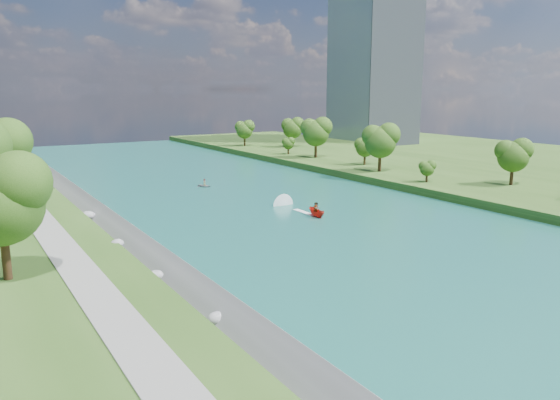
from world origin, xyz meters
TOP-DOWN VIEW (x-y plane):
  - ground at (0.00, 0.00)m, footprint 260.00×260.00m
  - river_water at (0.00, 20.00)m, footprint 55.00×240.00m
  - berm_east at (49.50, 20.00)m, footprint 44.00×240.00m
  - riprap_bank at (-25.84, 19.17)m, footprint 4.57×236.00m
  - riverside_path at (-32.50, 20.00)m, footprint 3.00×200.00m
  - office_tower at (82.50, 95.00)m, footprint 22.00×22.00m
  - trees_east at (38.94, 30.77)m, footprint 17.31×142.10m
  - motorboat at (3.40, 17.32)m, footprint 3.60×18.63m
  - raft at (-0.37, 45.88)m, footprint 3.06×3.35m

SIDE VIEW (x-z plane):
  - ground at x=0.00m, z-range 0.00..0.00m
  - river_water at x=0.00m, z-range 0.00..0.10m
  - raft at x=-0.37m, z-range -0.31..1.17m
  - motorboat at x=3.40m, z-range -0.40..1.74m
  - berm_east at x=49.50m, z-range 0.00..1.50m
  - riprap_bank at x=-25.84m, z-range -0.26..3.84m
  - riverside_path at x=-32.50m, z-range 3.50..3.60m
  - trees_east at x=38.94m, z-range 0.69..12.12m
  - office_tower at x=82.50m, z-range 0.00..60.00m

